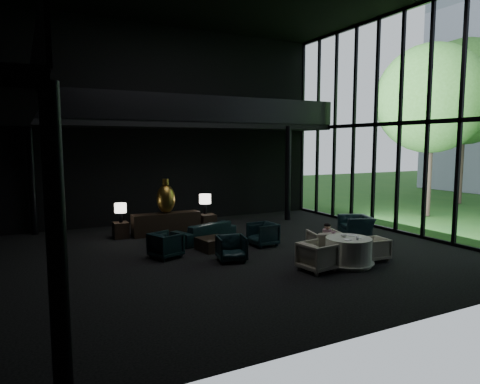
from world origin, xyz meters
name	(u,v)px	position (x,y,z in m)	size (l,w,h in m)	color
floor	(227,254)	(0.00, 0.00, 0.00)	(14.00, 12.00, 0.02)	black
wall_back	(164,126)	(0.00, 6.00, 4.00)	(14.00, 0.04, 8.00)	black
wall_front	(384,99)	(0.00, -6.00, 4.00)	(14.00, 0.04, 8.00)	black
curtain_wall	(400,123)	(6.95, 0.00, 4.00)	(0.20, 12.00, 8.00)	black
mezzanine_back	(195,125)	(1.00, 5.00, 4.00)	(12.00, 2.00, 0.25)	black
railing_left	(32,86)	(-5.00, 0.00, 4.60)	(0.06, 12.00, 1.00)	black
railing_back	(205,108)	(1.00, 4.00, 4.60)	(12.00, 0.06, 1.00)	black
column_sw	(57,249)	(-5.00, -5.70, 2.00)	(0.24, 0.24, 4.00)	black
column_nw	(32,179)	(-5.00, 5.70, 2.00)	(0.24, 0.24, 4.00)	black
column_ne	(288,173)	(4.80, 4.00, 2.00)	(0.24, 0.24, 4.00)	black
tree_near	(431,99)	(11.00, 2.00, 5.23)	(4.80, 4.80, 7.65)	#382D23
tree_far	(464,92)	(16.00, 4.00, 5.99)	(5.60, 5.60, 8.80)	#382D23
console	(166,224)	(-0.75, 3.50, 0.39)	(2.45, 0.56, 0.78)	black
bronze_urn	(166,199)	(-0.75, 3.50, 1.31)	(0.66, 0.66, 1.23)	#97571C
side_table_left	(121,230)	(-2.35, 3.65, 0.28)	(0.50, 0.50, 0.55)	black
table_lamp_left	(120,209)	(-2.35, 3.59, 1.04)	(0.40, 0.40, 0.67)	black
side_table_right	(208,222)	(0.85, 3.48, 0.30)	(0.55, 0.55, 0.61)	black
table_lamp_right	(205,200)	(0.85, 3.70, 1.14)	(0.44, 0.44, 0.74)	black
sofa	(204,228)	(0.03, 1.83, 0.47)	(2.38, 0.70, 0.93)	black
lounge_armchair_west	(166,243)	(-1.73, 0.44, 0.42)	(0.82, 0.77, 0.84)	black
lounge_armchair_east	(263,232)	(1.48, 0.41, 0.43)	(0.84, 0.79, 0.87)	black
lounge_armchair_south	(231,247)	(-0.22, -0.76, 0.40)	(0.78, 0.73, 0.81)	black
window_armchair	(356,222)	(5.08, 0.06, 0.52)	(1.18, 0.77, 1.03)	black
coffee_table	(213,244)	(-0.17, 0.62, 0.19)	(0.86, 0.86, 0.38)	black
dining_table	(348,253)	(2.41, -2.57, 0.33)	(1.39, 1.39, 0.75)	white
dining_chair_north	(324,241)	(2.39, -1.56, 0.47)	(0.91, 0.85, 0.94)	#B7AD97
dining_chair_east	(374,249)	(3.40, -2.50, 0.32)	(0.62, 0.58, 0.64)	#BCB79A
dining_chair_west	(317,254)	(1.35, -2.59, 0.44)	(0.86, 0.80, 0.88)	tan
child	(327,233)	(2.40, -1.67, 0.73)	(0.26, 0.26, 0.57)	#CF8BAF
plate_a	(348,240)	(2.22, -2.76, 0.76)	(0.22, 0.22, 0.01)	white
plate_b	(352,236)	(2.65, -2.42, 0.76)	(0.23, 0.23, 0.02)	white
saucer	(359,238)	(2.66, -2.70, 0.76)	(0.15, 0.15, 0.01)	white
coffee_cup	(358,237)	(2.60, -2.71, 0.79)	(0.08, 0.08, 0.06)	white
cereal_bowl	(344,235)	(2.37, -2.41, 0.79)	(0.16, 0.16, 0.08)	white
cream_pot	(357,239)	(2.44, -2.87, 0.79)	(0.06, 0.06, 0.07)	#99999E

